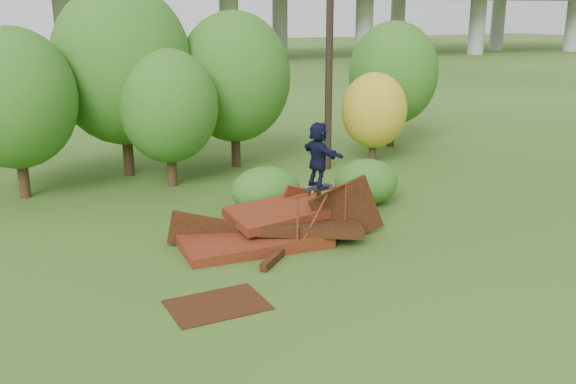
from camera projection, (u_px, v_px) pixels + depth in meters
name	position (u px, v px, depth m)	size (l,w,h in m)	color
ground	(353.00, 274.00, 15.21)	(240.00, 240.00, 0.00)	#2D5116
scrap_pile	(273.00, 229.00, 17.29)	(5.83, 3.41, 2.14)	#4D1A0D
grind_rail	(322.00, 206.00, 16.81)	(2.01, 0.71, 1.55)	maroon
skateboard	(318.00, 187.00, 16.55)	(0.87, 0.48, 0.09)	black
skater	(318.00, 155.00, 16.32)	(1.57, 0.50, 1.69)	black
flat_plate	(217.00, 305.00, 13.58)	(2.02, 1.44, 0.03)	#371A0B
tree_0	(14.00, 99.00, 20.49)	(3.96, 3.96, 5.58)	black
tree_1	(122.00, 65.00, 23.17)	(5.04, 5.04, 7.02)	black
tree_2	(169.00, 106.00, 22.04)	(3.41, 3.41, 4.80)	black
tree_3	(234.00, 77.00, 24.68)	(4.35, 4.35, 6.04)	black
tree_4	(374.00, 110.00, 25.81)	(2.65, 2.65, 3.65)	black
tree_5	(393.00, 73.00, 28.56)	(3.98, 3.98, 5.59)	black
shrub_left	(266.00, 191.00, 19.49)	(2.13, 1.96, 1.47)	#295717
shrub_right	(366.00, 182.00, 20.53)	(2.05, 1.88, 1.46)	#295717
utility_pole	(329.00, 52.00, 24.03)	(1.40, 0.28, 8.89)	black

